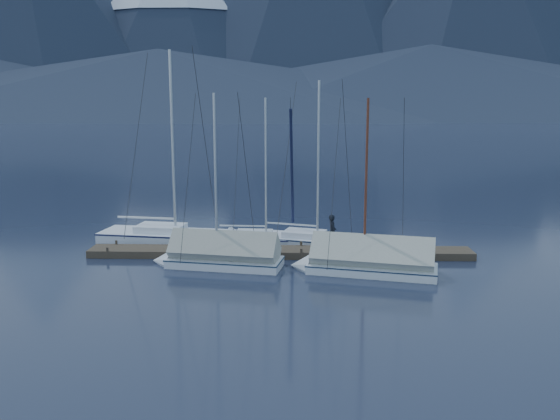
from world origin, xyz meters
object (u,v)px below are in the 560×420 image
(sailboat_open_right, at_px, (326,243))
(sailboat_covered_far, at_px, (215,257))
(sailboat_open_mid, at_px, (274,241))
(sailboat_open_left, at_px, (186,238))
(sailboat_covered_near, at_px, (361,263))
(person, at_px, (332,231))

(sailboat_open_right, distance_m, sailboat_covered_far, 6.37)
(sailboat_open_mid, bearing_deg, sailboat_open_right, -10.63)
(sailboat_open_left, bearing_deg, sailboat_covered_far, -65.09)
(sailboat_covered_near, xyz_separation_m, sailboat_covered_far, (-6.36, 0.80, -0.00))
(sailboat_open_left, relative_size, sailboat_open_mid, 1.32)
(sailboat_covered_near, distance_m, sailboat_covered_far, 6.41)
(sailboat_open_right, height_order, person, sailboat_open_right)
(sailboat_open_left, xyz_separation_m, sailboat_open_right, (7.24, -0.78, -0.03))
(sailboat_open_right, bearing_deg, person, -83.74)
(sailboat_open_left, xyz_separation_m, sailboat_open_mid, (4.60, -0.28, -0.05))
(sailboat_open_right, xyz_separation_m, person, (0.18, -1.64, 0.98))
(person, bearing_deg, sailboat_open_left, 62.65)
(sailboat_open_left, height_order, sailboat_covered_far, sailboat_open_left)
(sailboat_open_mid, relative_size, sailboat_open_right, 0.90)
(sailboat_covered_near, bearing_deg, sailboat_open_mid, 127.46)
(sailboat_covered_near, bearing_deg, sailboat_open_right, 105.12)
(sailboat_open_right, bearing_deg, sailboat_open_left, 173.89)
(sailboat_covered_near, xyz_separation_m, person, (-1.05, 2.92, 0.73))
(sailboat_open_left, xyz_separation_m, sailboat_covered_near, (8.47, -5.33, 0.22))
(sailboat_open_right, relative_size, person, 5.64)
(person, bearing_deg, sailboat_covered_near, -169.51)
(sailboat_open_left, bearing_deg, person, -18.02)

